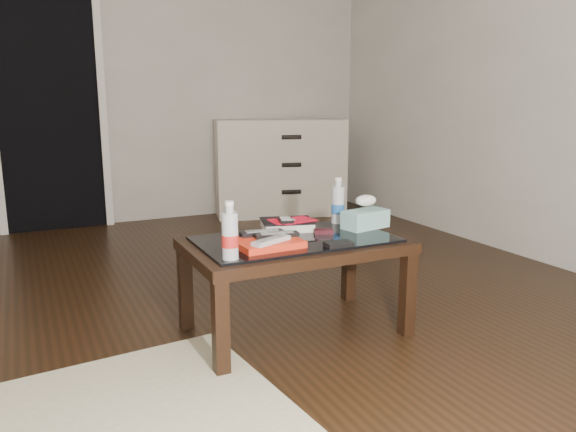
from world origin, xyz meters
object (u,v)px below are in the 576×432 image
coffee_table (295,251)px  tissue_box (365,219)px  textbook (287,225)px  dresser (279,167)px  water_bottle_right (338,200)px  water_bottle_left (230,230)px

coffee_table → tissue_box: (0.41, 0.03, 0.11)m
textbook → tissue_box: bearing=-6.5°
dresser → water_bottle_right: dresser is taller
water_bottle_left → dresser: bearing=61.6°
dresser → tissue_box: dresser is taller
water_bottle_left → water_bottle_right: same height
coffee_table → dresser: dresser is taller
water_bottle_right → tissue_box: bearing=-68.0°
water_bottle_left → water_bottle_right: (0.73, 0.39, 0.00)m
water_bottle_right → tissue_box: (0.06, -0.16, -0.07)m
tissue_box → coffee_table: bearing=173.2°
tissue_box → dresser: bearing=63.1°
water_bottle_left → textbook: bearing=40.5°
coffee_table → water_bottle_left: water_bottle_left is taller
textbook → dresser: bearing=81.0°
dresser → textbook: bearing=-100.2°
textbook → water_bottle_left: size_ratio=1.05×
water_bottle_right → water_bottle_left: bearing=-152.2°
water_bottle_right → coffee_table: bearing=-150.5°
coffee_table → textbook: 0.20m
coffee_table → water_bottle_left: bearing=-153.7°
dresser → textbook: dresser is taller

